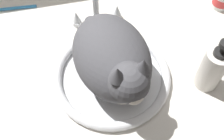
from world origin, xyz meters
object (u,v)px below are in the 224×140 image
(sink_basin, at_px, (112,75))
(faucet, at_px, (97,5))
(cat, at_px, (114,60))
(toothbrush, at_px, (12,8))
(soap_pump_bottle, at_px, (212,69))

(sink_basin, bearing_deg, faucet, 90.00)
(sink_basin, bearing_deg, cat, -81.86)
(faucet, xyz_separation_m, toothbrush, (-0.28, 0.13, -0.07))
(soap_pump_bottle, height_order, toothbrush, soap_pump_bottle)
(faucet, distance_m, soap_pump_bottle, 0.39)
(toothbrush, bearing_deg, soap_pump_bottle, -38.31)
(soap_pump_bottle, xyz_separation_m, toothbrush, (-0.54, 0.43, -0.07))
(sink_basin, distance_m, toothbrush, 0.45)
(cat, bearing_deg, soap_pump_bottle, -12.70)
(faucet, bearing_deg, soap_pump_bottle, -48.73)
(cat, height_order, toothbrush, cat)
(cat, distance_m, soap_pump_bottle, 0.27)
(faucet, distance_m, cat, 0.24)
(faucet, relative_size, toothbrush, 1.29)
(sink_basin, xyz_separation_m, toothbrush, (-0.28, 0.35, -0.01))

